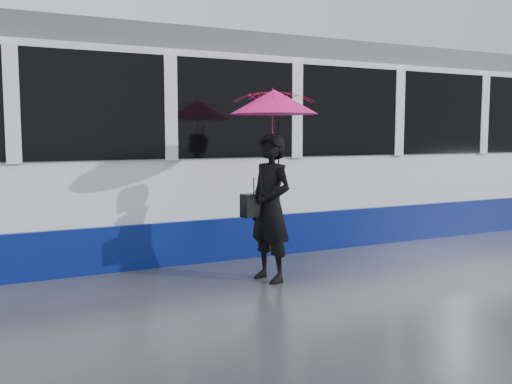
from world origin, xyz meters
TOP-DOWN VIEW (x-y plane):
  - ground at (0.00, 0.00)m, footprint 90.00×90.00m
  - rails at (0.00, 2.50)m, footprint 34.00×1.51m
  - tram at (2.60, 2.50)m, footprint 26.00×2.56m
  - woman at (0.94, -0.05)m, footprint 0.59×0.76m
  - umbrella at (0.99, -0.05)m, footprint 1.31×1.31m
  - handbag at (0.72, -0.03)m, footprint 0.35×0.22m

SIDE VIEW (x-z plane):
  - ground at x=0.00m, z-range 0.00..0.00m
  - rails at x=0.00m, z-range 0.00..0.02m
  - woman at x=0.94m, z-range 0.00..1.85m
  - handbag at x=0.72m, z-range 0.74..1.20m
  - tram at x=2.60m, z-range -0.04..3.31m
  - umbrella at x=0.99m, z-range 1.40..2.65m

